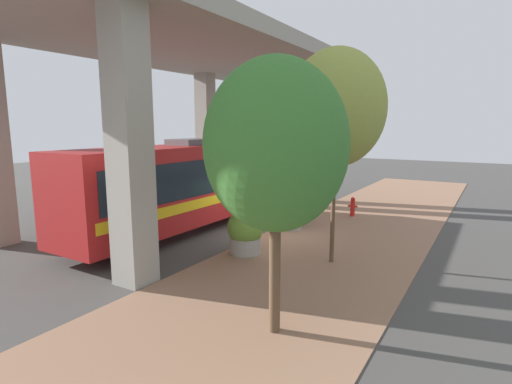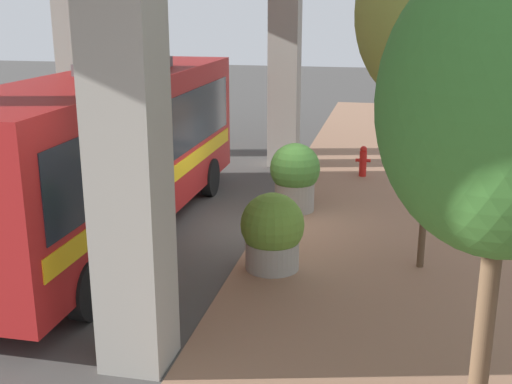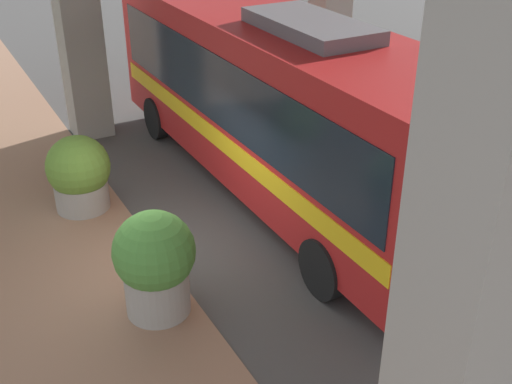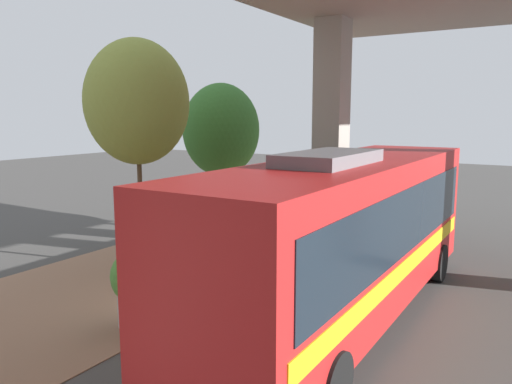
{
  "view_description": "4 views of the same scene",
  "coord_description": "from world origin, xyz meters",
  "px_view_note": "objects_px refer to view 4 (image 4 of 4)",
  "views": [
    {
      "loc": [
        -7.71,
        13.26,
        4.25
      ],
      "look_at": [
        -0.22,
        0.86,
        1.85
      ],
      "focal_mm": 28.0,
      "sensor_mm": 36.0,
      "label": 1
    },
    {
      "loc": [
        -2.82,
        13.63,
        4.89
      ],
      "look_at": [
        -0.15,
        1.16,
        1.16
      ],
      "focal_mm": 45.0,
      "sensor_mm": 36.0,
      "label": 2
    },
    {
      "loc": [
        -3.03,
        -8.86,
        6.25
      ],
      "look_at": [
        1.82,
        -0.02,
        0.83
      ],
      "focal_mm": 45.0,
      "sensor_mm": 36.0,
      "label": 3
    },
    {
      "loc": [
        6.81,
        -8.59,
        4.43
      ],
      "look_at": [
        0.57,
        1.46,
        2.59
      ],
      "focal_mm": 35.0,
      "sensor_mm": 36.0,
      "label": 4
    }
  ],
  "objects_px": {
    "planter_front": "(234,250)",
    "planter_middle": "(140,285)",
    "street_tree_near": "(137,102)",
    "bus": "(348,229)",
    "street_tree_far": "(221,130)"
  },
  "relations": [
    {
      "from": "planter_middle",
      "to": "street_tree_near",
      "type": "relative_size",
      "value": 0.26
    },
    {
      "from": "bus",
      "to": "street_tree_far",
      "type": "relative_size",
      "value": 1.9
    },
    {
      "from": "street_tree_far",
      "to": "planter_front",
      "type": "bearing_deg",
      "value": -50.72
    },
    {
      "from": "bus",
      "to": "street_tree_far",
      "type": "bearing_deg",
      "value": 143.73
    },
    {
      "from": "street_tree_near",
      "to": "bus",
      "type": "bearing_deg",
      "value": -3.83
    },
    {
      "from": "bus",
      "to": "planter_middle",
      "type": "xyz_separation_m",
      "value": [
        -3.57,
        -2.58,
        -1.13
      ]
    },
    {
      "from": "planter_middle",
      "to": "street_tree_near",
      "type": "xyz_separation_m",
      "value": [
        -2.93,
        3.02,
        3.89
      ]
    },
    {
      "from": "bus",
      "to": "street_tree_near",
      "type": "relative_size",
      "value": 1.62
    },
    {
      "from": "planter_front",
      "to": "street_tree_near",
      "type": "bearing_deg",
      "value": -166.39
    },
    {
      "from": "planter_front",
      "to": "planter_middle",
      "type": "relative_size",
      "value": 0.89
    },
    {
      "from": "bus",
      "to": "street_tree_near",
      "type": "bearing_deg",
      "value": 176.17
    },
    {
      "from": "bus",
      "to": "planter_middle",
      "type": "height_order",
      "value": "bus"
    },
    {
      "from": "street_tree_near",
      "to": "street_tree_far",
      "type": "bearing_deg",
      "value": 96.21
    },
    {
      "from": "bus",
      "to": "planter_front",
      "type": "distance_m",
      "value": 4.08
    },
    {
      "from": "planter_front",
      "to": "planter_middle",
      "type": "distance_m",
      "value": 3.7
    }
  ]
}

